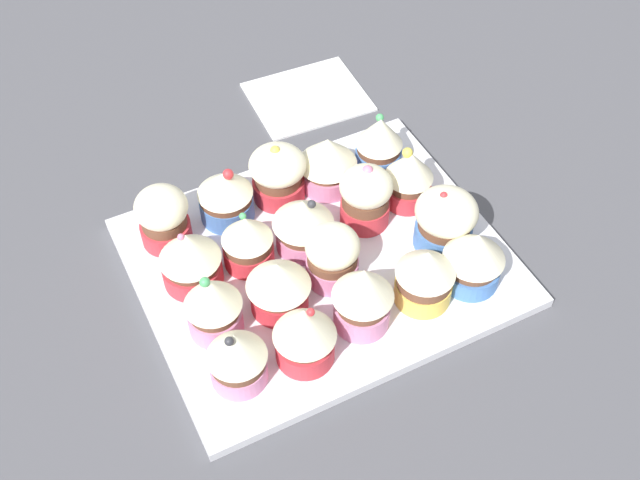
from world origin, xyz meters
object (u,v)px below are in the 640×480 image
(baking_tray, at_px, (320,262))
(cupcake_18, at_px, (163,216))
(cupcake_5, at_px, (366,196))
(cupcake_9, at_px, (303,223))
(cupcake_16, at_px, (213,304))
(cupcake_17, at_px, (190,258))
(cupcake_10, at_px, (280,173))
(cupcake_14, at_px, (225,195))
(cupcake_6, at_px, (327,161))
(cupcake_4, at_px, (425,275))
(cupcake_8, at_px, (332,255))
(cupcake_11, at_px, (305,333))
(cupcake_2, at_px, (409,176))
(cupcake_15, at_px, (237,356))
(cupcake_12, at_px, (278,285))
(cupcake_3, at_px, (379,143))
(cupcake_1, at_px, (445,220))
(cupcake_0, at_px, (474,257))
(cupcake_13, at_px, (247,240))
(cupcake_7, at_px, (362,296))
(napkin, at_px, (308,96))

(baking_tray, height_order, cupcake_18, cupcake_18)
(cupcake_5, relative_size, cupcake_9, 1.08)
(cupcake_16, height_order, cupcake_17, cupcake_16)
(cupcake_9, bearing_deg, cupcake_10, -7.32)
(cupcake_14, bearing_deg, cupcake_6, -93.17)
(cupcake_4, height_order, cupcake_8, cupcake_4)
(cupcake_17, bearing_deg, cupcake_11, -155.37)
(cupcake_2, xyz_separation_m, cupcake_14, (0.07, 0.19, -0.00))
(baking_tray, distance_m, cupcake_14, 0.13)
(cupcake_11, distance_m, cupcake_17, 0.15)
(cupcake_10, xyz_separation_m, cupcake_15, (-0.20, 0.14, 0.00))
(cupcake_12, xyz_separation_m, cupcake_15, (-0.06, 0.07, 0.00))
(cupcake_16, relative_size, cupcake_18, 1.12)
(cupcake_3, distance_m, cupcake_10, 0.12)
(cupcake_6, distance_m, cupcake_9, 0.09)
(cupcake_9, relative_size, cupcake_17, 0.99)
(cupcake_3, xyz_separation_m, cupcake_6, (0.00, 0.07, 0.00))
(cupcake_2, relative_size, cupcake_8, 1.08)
(cupcake_1, bearing_deg, cupcake_17, 73.95)
(cupcake_0, xyz_separation_m, cupcake_4, (0.00, 0.06, -0.00))
(cupcake_5, bearing_deg, cupcake_13, 88.53)
(cupcake_8, bearing_deg, cupcake_10, -1.25)
(cupcake_2, relative_size, cupcake_18, 1.05)
(cupcake_3, relative_size, cupcake_7, 0.92)
(cupcake_0, bearing_deg, cupcake_13, 56.88)
(cupcake_13, bearing_deg, cupcake_18, 44.38)
(cupcake_1, height_order, cupcake_13, cupcake_1)
(cupcake_0, xyz_separation_m, cupcake_18, (0.19, 0.26, -0.00))
(cupcake_0, height_order, cupcake_7, cupcake_7)
(cupcake_3, bearing_deg, cupcake_12, 124.87)
(cupcake_3, xyz_separation_m, cupcake_10, (0.01, 0.12, -0.00))
(cupcake_3, distance_m, cupcake_14, 0.19)
(baking_tray, relative_size, cupcake_13, 5.40)
(cupcake_10, bearing_deg, cupcake_15, 145.53)
(cupcake_5, relative_size, cupcake_8, 1.10)
(baking_tray, distance_m, cupcake_9, 0.05)
(cupcake_17, bearing_deg, cupcake_13, -93.21)
(cupcake_2, height_order, cupcake_3, same)
(cupcake_17, bearing_deg, cupcake_12, -137.28)
(cupcake_5, bearing_deg, cupcake_4, -179.44)
(cupcake_7, distance_m, cupcake_16, 0.14)
(cupcake_2, bearing_deg, napkin, 3.69)
(cupcake_0, relative_size, cupcake_9, 1.00)
(baking_tray, bearing_deg, cupcake_12, 119.72)
(cupcake_8, relative_size, cupcake_12, 1.05)
(cupcake_10, bearing_deg, napkin, -35.44)
(cupcake_0, xyz_separation_m, cupcake_7, (0.00, 0.13, 0.01))
(cupcake_12, relative_size, cupcake_15, 0.91)
(cupcake_4, distance_m, cupcake_14, 0.23)
(cupcake_8, bearing_deg, cupcake_11, 137.66)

